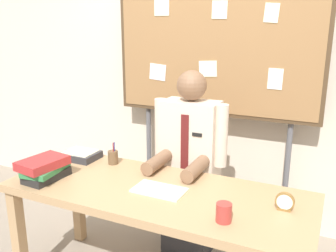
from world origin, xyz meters
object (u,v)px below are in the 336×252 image
object	(u,v)px
person	(190,172)
book_stack	(45,168)
paper_tray	(80,155)
desk	(156,202)
desk_clock	(285,202)
pen_holder	(113,157)
bulletin_board	(215,45)
coffee_mug	(224,213)
open_notebook	(159,190)

from	to	relation	value
person	book_stack	size ratio (longest dim) A/B	4.30
person	paper_tray	world-z (taller)	person
desk	desk_clock	size ratio (longest dim) A/B	18.31
pen_holder	paper_tray	size ratio (longest dim) A/B	0.62
book_stack	desk_clock	world-z (taller)	book_stack
bulletin_board	book_stack	size ratio (longest dim) A/B	6.62
book_stack	coffee_mug	distance (m)	1.18
desk_clock	open_notebook	bearing A→B (deg)	-173.64
book_stack	open_notebook	size ratio (longest dim) A/B	1.05
desk	bulletin_board	world-z (taller)	bulletin_board
coffee_mug	paper_tray	bearing A→B (deg)	161.14
desk	open_notebook	distance (m)	0.10
bulletin_board	pen_holder	distance (m)	1.17
person	bulletin_board	xyz separation A→B (m)	(-0.00, 0.48, 0.89)
paper_tray	coffee_mug	bearing A→B (deg)	-18.86
bulletin_board	paper_tray	world-z (taller)	bulletin_board
desk_clock	pen_holder	world-z (taller)	pen_holder
desk_clock	pen_holder	bearing A→B (deg)	171.52
book_stack	pen_holder	xyz separation A→B (m)	(0.24, 0.41, -0.03)
person	desk	bearing A→B (deg)	-90.00
book_stack	paper_tray	xyz separation A→B (m)	(-0.04, 0.40, -0.05)
paper_tray	desk_clock	bearing A→B (deg)	-6.33
bulletin_board	coffee_mug	bearing A→B (deg)	-68.53
person	coffee_mug	xyz separation A→B (m)	(0.48, -0.73, 0.14)
desk	desk_clock	world-z (taller)	desk_clock
open_notebook	coffee_mug	size ratio (longest dim) A/B	3.15
open_notebook	desk	bearing A→B (deg)	146.41
desk	desk_clock	bearing A→B (deg)	4.55
person	coffee_mug	size ratio (longest dim) A/B	14.23
person	pen_holder	bearing A→B (deg)	-147.33
person	desk_clock	distance (m)	0.88
pen_holder	open_notebook	bearing A→B (deg)	-27.47
book_stack	open_notebook	bearing A→B (deg)	12.21
person	open_notebook	distance (m)	0.56
bulletin_board	pen_holder	xyz separation A→B (m)	(-0.46, -0.78, -0.74)
desk	coffee_mug	world-z (taller)	coffee_mug
person	pen_holder	xyz separation A→B (m)	(-0.46, -0.30, 0.14)
coffee_mug	bulletin_board	bearing A→B (deg)	111.47
person	book_stack	bearing A→B (deg)	-134.49
paper_tray	person	bearing A→B (deg)	22.93
book_stack	desk_clock	xyz separation A→B (m)	(1.43, 0.24, -0.03)
desk_clock	person	bearing A→B (deg)	147.01
person	book_stack	xyz separation A→B (m)	(-0.70, -0.71, 0.17)
bulletin_board	paper_tray	size ratio (longest dim) A/B	8.24
pen_holder	paper_tray	bearing A→B (deg)	-176.84
desk	book_stack	size ratio (longest dim) A/B	5.68
open_notebook	paper_tray	size ratio (longest dim) A/B	1.19
open_notebook	bulletin_board	bearing A→B (deg)	91.67
desk_clock	coffee_mug	bearing A→B (deg)	-135.48
book_stack	paper_tray	size ratio (longest dim) A/B	1.24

